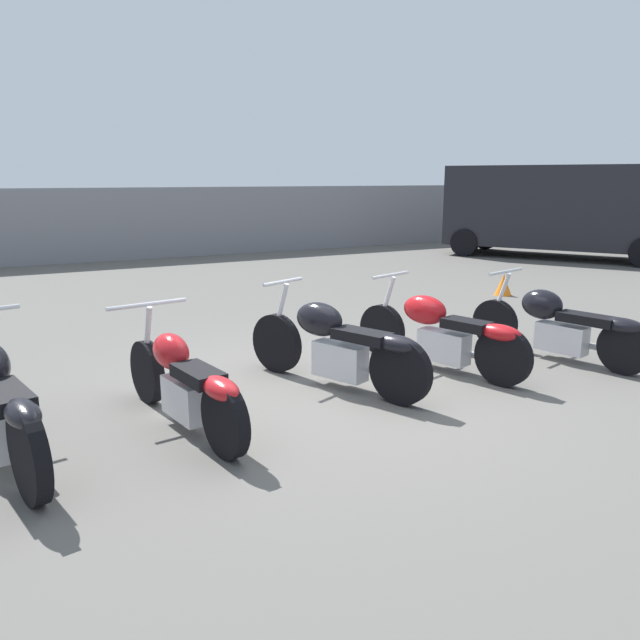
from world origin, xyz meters
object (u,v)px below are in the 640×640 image
(motorcycle_slot_3, at_px, (442,333))
(motorcycle_slot_4, at_px, (560,325))
(parked_van, at_px, (559,207))
(traffic_cone_near, at_px, (503,285))
(motorcycle_slot_2, at_px, (337,345))
(motorcycle_slot_1, at_px, (184,383))

(motorcycle_slot_3, relative_size, motorcycle_slot_4, 1.00)
(parked_van, bearing_deg, traffic_cone_near, -177.46)
(parked_van, bearing_deg, motorcycle_slot_2, -179.08)
(motorcycle_slot_4, bearing_deg, parked_van, 27.36)
(motorcycle_slot_2, bearing_deg, motorcycle_slot_1, 168.98)
(parked_van, relative_size, traffic_cone_near, 15.42)
(motorcycle_slot_1, bearing_deg, motorcycle_slot_4, -9.48)
(motorcycle_slot_3, bearing_deg, parked_van, 19.00)
(motorcycle_slot_1, xyz_separation_m, motorcycle_slot_3, (2.82, 0.30, 0.02))
(motorcycle_slot_2, relative_size, parked_van, 0.36)
(motorcycle_slot_3, distance_m, parked_van, 10.68)
(parked_van, bearing_deg, motorcycle_slot_4, -169.13)
(motorcycle_slot_1, relative_size, motorcycle_slot_3, 0.98)
(motorcycle_slot_1, bearing_deg, motorcycle_slot_2, 2.04)
(motorcycle_slot_2, height_order, parked_van, parked_van)
(motorcycle_slot_3, height_order, parked_van, parked_van)
(motorcycle_slot_4, relative_size, traffic_cone_near, 5.61)
(parked_van, height_order, traffic_cone_near, parked_van)
(motorcycle_slot_2, distance_m, motorcycle_slot_4, 2.66)
(motorcycle_slot_1, distance_m, traffic_cone_near, 7.24)
(motorcycle_slot_2, height_order, traffic_cone_near, motorcycle_slot_2)
(motorcycle_slot_1, relative_size, motorcycle_slot_2, 1.00)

